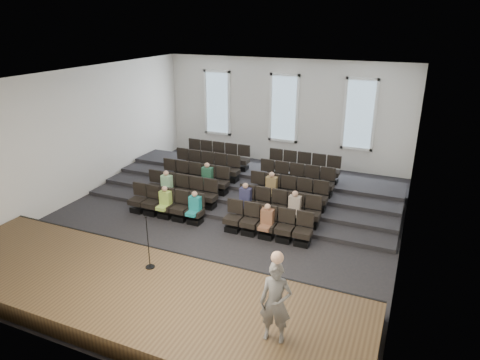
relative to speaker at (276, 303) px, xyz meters
name	(u,v)px	position (x,y,z in m)	size (l,w,h in m)	color
ground	(221,220)	(-3.87, 5.50, -1.39)	(14.00, 14.00, 0.00)	black
ceiling	(219,76)	(-3.87, 5.50, 3.62)	(12.00, 14.00, 0.02)	white
wall_back	(284,112)	(-3.87, 12.52, 1.11)	(12.00, 0.04, 5.00)	silver
wall_front	(63,251)	(-3.87, -1.52, 1.11)	(12.00, 0.04, 5.00)	silver
wall_left	(80,134)	(-9.89, 5.50, 1.11)	(0.04, 14.00, 5.00)	silver
wall_right	(412,177)	(2.15, 5.50, 1.11)	(0.04, 14.00, 5.00)	silver
stage	(134,293)	(-3.87, 0.40, -1.14)	(11.80, 3.60, 0.50)	#4F3B22
stage_lip	(171,259)	(-3.87, 2.17, -1.14)	(11.80, 0.06, 0.52)	black
risers	(254,185)	(-3.87, 8.67, -1.20)	(11.80, 4.80, 0.60)	black
seating_rows	(238,187)	(-3.87, 7.04, -0.71)	(6.80, 4.70, 1.67)	black
windows	(284,108)	(-3.87, 12.45, 1.31)	(8.44, 0.10, 3.24)	white
audience	(225,195)	(-3.87, 5.82, -0.58)	(5.45, 2.64, 1.10)	#A7CF53
speaker	(276,303)	(0.00, 0.00, 0.00)	(0.65, 0.43, 1.78)	#5E5C59
mic_stand	(149,252)	(-3.94, 1.26, -0.44)	(0.25, 0.25, 1.52)	black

